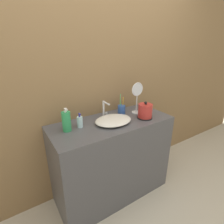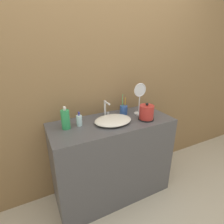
% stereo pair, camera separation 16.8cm
% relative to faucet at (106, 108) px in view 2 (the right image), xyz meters
% --- Properties ---
extents(ground_plane, '(12.00, 12.00, 0.00)m').
position_rel_faucet_xyz_m(ground_plane, '(0.00, -0.40, -0.98)').
color(ground_plane, '#BCB29E').
extents(wall_back, '(6.00, 0.04, 2.60)m').
position_rel_faucet_xyz_m(wall_back, '(0.00, 0.14, 0.32)').
color(wall_back, olive).
rests_on(wall_back, ground_plane).
extents(vanity_counter, '(1.22, 0.52, 0.89)m').
position_rel_faucet_xyz_m(vanity_counter, '(0.00, -0.14, -0.54)').
color(vanity_counter, '#4C4C51').
rests_on(vanity_counter, ground_plane).
extents(sink_basin, '(0.37, 0.29, 0.05)m').
position_rel_faucet_xyz_m(sink_basin, '(-0.01, -0.17, -0.07)').
color(sink_basin, silver).
rests_on(sink_basin, vanity_counter).
extents(faucet, '(0.06, 0.12, 0.17)m').
position_rel_faucet_xyz_m(faucet, '(0.00, 0.00, 0.00)').
color(faucet, silver).
rests_on(faucet, vanity_counter).
extents(electric_kettle, '(0.16, 0.16, 0.18)m').
position_rel_faucet_xyz_m(electric_kettle, '(0.33, -0.25, -0.03)').
color(electric_kettle, black).
rests_on(electric_kettle, vanity_counter).
extents(toothbrush_cup, '(0.08, 0.08, 0.22)m').
position_rel_faucet_xyz_m(toothbrush_cup, '(0.20, -0.02, -0.04)').
color(toothbrush_cup, '#2D519E').
rests_on(toothbrush_cup, vanity_counter).
extents(lotion_bottle, '(0.05, 0.05, 0.14)m').
position_rel_faucet_xyz_m(lotion_bottle, '(-0.31, -0.08, -0.04)').
color(lotion_bottle, silver).
rests_on(lotion_bottle, vanity_counter).
extents(shampoo_bottle, '(0.08, 0.08, 0.21)m').
position_rel_faucet_xyz_m(shampoo_bottle, '(-0.44, -0.09, -0.01)').
color(shampoo_bottle, '#2D9956').
rests_on(shampoo_bottle, vanity_counter).
extents(vanity_mirror, '(0.15, 0.10, 0.34)m').
position_rel_faucet_xyz_m(vanity_mirror, '(0.35, -0.09, 0.10)').
color(vanity_mirror, silver).
rests_on(vanity_mirror, vanity_counter).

